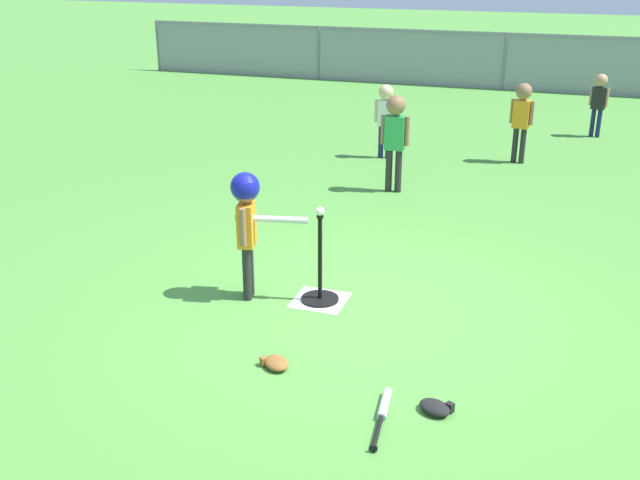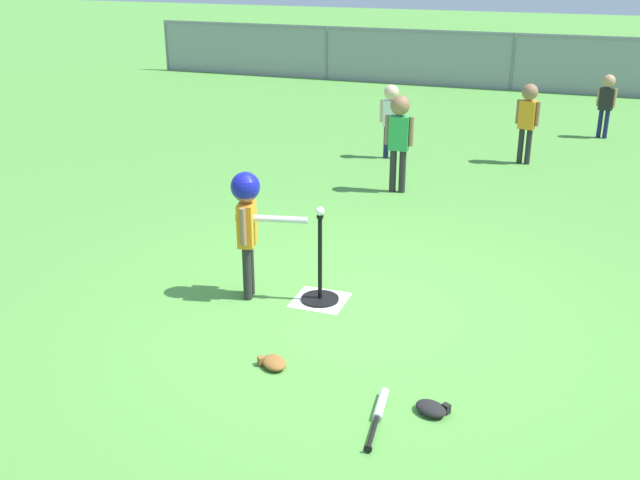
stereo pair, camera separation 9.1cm
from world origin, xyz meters
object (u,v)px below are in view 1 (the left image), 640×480
at_px(fielder_deep_right, 385,111).
at_px(spare_bat_silver, 383,410).
at_px(fielder_deep_center, 599,97).
at_px(glove_near_bats, 435,407).
at_px(batting_tee, 320,287).
at_px(glove_by_plate, 276,363).
at_px(baseball_on_tee, 320,211).
at_px(fielder_near_right, 522,112).
at_px(batter_child, 247,210).
at_px(fielder_deep_left, 395,130).

bearing_deg(fielder_deep_right, spare_bat_silver, -75.91).
distance_m(fielder_deep_center, glove_near_bats, 8.29).
relative_size(batting_tee, glove_near_bats, 2.83).
bearing_deg(glove_by_plate, baseball_on_tee, 92.48).
xyz_separation_m(fielder_near_right, fielder_deep_right, (-1.81, -0.34, -0.04)).
bearing_deg(glove_near_bats, batter_child, 146.68).
xyz_separation_m(batter_child, spare_bat_silver, (1.51, -1.32, -0.76)).
height_order(baseball_on_tee, fielder_deep_right, fielder_deep_right).
bearing_deg(batter_child, fielder_deep_center, 68.32).
bearing_deg(fielder_deep_left, glove_near_bats, -73.13).
bearing_deg(fielder_near_right, spare_bat_silver, -92.49).
bearing_deg(glove_near_bats, spare_bat_silver, -158.29).
height_order(batter_child, fielder_deep_right, batter_child).
height_order(batting_tee, batter_child, batter_child).
bearing_deg(fielder_deep_center, fielder_near_right, -117.64).
xyz_separation_m(batting_tee, fielder_deep_left, (-0.13, 3.16, 0.63)).
relative_size(fielder_near_right, fielder_deep_center, 1.12).
bearing_deg(batter_child, glove_by_plate, -57.69).
bearing_deg(glove_near_bats, fielder_near_right, 90.33).
xyz_separation_m(fielder_near_right, glove_by_plate, (-1.15, -6.11, -0.67)).
relative_size(fielder_near_right, glove_by_plate, 4.03).
distance_m(glove_by_plate, glove_near_bats, 1.20).
xyz_separation_m(fielder_deep_right, spare_bat_silver, (1.53, -6.08, -0.63)).
relative_size(glove_by_plate, glove_near_bats, 1.00).
relative_size(fielder_deep_left, glove_near_bats, 4.36).
xyz_separation_m(fielder_deep_left, glove_near_bats, (1.36, -4.48, -0.72)).
xyz_separation_m(batting_tee, fielder_near_right, (1.20, 4.98, 0.57)).
relative_size(fielder_near_right, spare_bat_silver, 1.68).
distance_m(fielder_deep_center, glove_by_plate, 8.33).
distance_m(fielder_deep_right, glove_near_bats, 6.26).
bearing_deg(baseball_on_tee, batting_tee, 165.96).
relative_size(batting_tee, batter_child, 0.69).
xyz_separation_m(baseball_on_tee, fielder_near_right, (1.20, 4.98, -0.10)).
bearing_deg(baseball_on_tee, batter_child, -168.23).
height_order(batter_child, glove_near_bats, batter_child).
height_order(fielder_near_right, spare_bat_silver, fielder_near_right).
bearing_deg(fielder_near_right, fielder_deep_center, 62.36).
relative_size(batter_child, glove_by_plate, 4.09).
bearing_deg(batter_child, baseball_on_tee, 11.77).
height_order(spare_bat_silver, glove_by_plate, glove_by_plate).
height_order(fielder_near_right, fielder_deep_center, fielder_near_right).
bearing_deg(glove_by_plate, fielder_near_right, 79.37).
distance_m(baseball_on_tee, batter_child, 0.60).
distance_m(baseball_on_tee, spare_bat_silver, 1.88).
xyz_separation_m(batter_child, fielder_deep_center, (2.79, 7.02, -0.16)).
relative_size(baseball_on_tee, glove_by_plate, 0.27).
distance_m(fielder_near_right, spare_bat_silver, 6.46).
bearing_deg(fielder_deep_left, fielder_deep_right, 108.13).
bearing_deg(glove_near_bats, fielder_deep_center, 83.28).
relative_size(fielder_deep_right, spare_bat_silver, 1.59).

